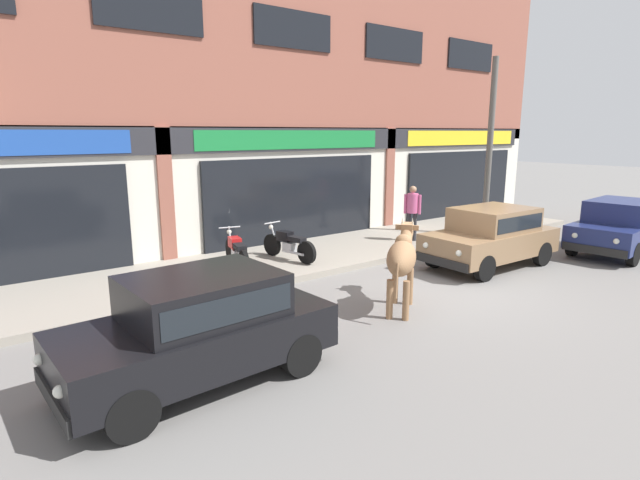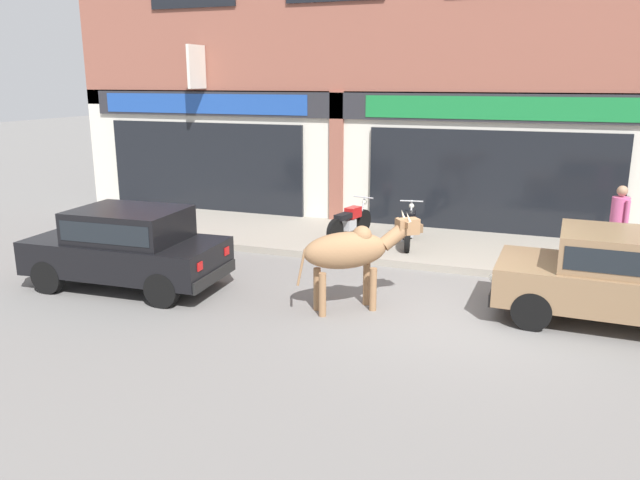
# 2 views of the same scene
# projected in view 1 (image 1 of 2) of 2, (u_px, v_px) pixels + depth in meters

# --- Properties ---
(ground_plane) EXTENTS (90.00, 90.00, 0.00)m
(ground_plane) POSITION_uv_depth(u_px,v_px,m) (441.00, 289.00, 10.60)
(ground_plane) COLOR slate
(sidewalk) EXTENTS (19.00, 3.24, 0.15)m
(sidewalk) POSITION_uv_depth(u_px,v_px,m) (329.00, 252.00, 13.55)
(sidewalk) COLOR gray
(sidewalk) RESTS_ON ground
(shop_building) EXTENTS (23.00, 1.40, 9.98)m
(shop_building) POSITION_uv_depth(u_px,v_px,m) (288.00, 76.00, 14.01)
(shop_building) COLOR #8E5142
(shop_building) RESTS_ON ground
(cow) EXTENTS (1.81, 1.52, 1.61)m
(cow) POSITION_uv_depth(u_px,v_px,m) (402.00, 257.00, 9.16)
(cow) COLOR #936B47
(cow) RESTS_ON ground
(car_0) EXTENTS (3.66, 1.71, 1.46)m
(car_0) POSITION_uv_depth(u_px,v_px,m) (491.00, 234.00, 12.23)
(car_0) COLOR black
(car_0) RESTS_ON ground
(car_1) EXTENTS (3.67, 1.75, 1.46)m
(car_1) POSITION_uv_depth(u_px,v_px,m) (200.00, 323.00, 6.52)
(car_1) COLOR black
(car_1) RESTS_ON ground
(car_2) EXTENTS (3.72, 1.93, 1.46)m
(car_2) POSITION_uv_depth(u_px,v_px,m) (620.00, 224.00, 13.54)
(car_2) COLOR black
(car_2) RESTS_ON ground
(motorcycle_0) EXTENTS (0.68, 1.78, 0.88)m
(motorcycle_0) POSITION_uv_depth(u_px,v_px,m) (237.00, 252.00, 11.60)
(motorcycle_0) COLOR black
(motorcycle_0) RESTS_ON sidewalk
(motorcycle_1) EXTENTS (0.55, 1.80, 0.88)m
(motorcycle_1) POSITION_uv_depth(u_px,v_px,m) (289.00, 244.00, 12.35)
(motorcycle_1) COLOR black
(motorcycle_1) RESTS_ON sidewalk
(pedestrian) EXTENTS (0.32, 0.44, 1.60)m
(pedestrian) POSITION_uv_depth(u_px,v_px,m) (412.00, 207.00, 14.41)
(pedestrian) COLOR #2D2D33
(pedestrian) RESTS_ON sidewalk
(utility_pole) EXTENTS (0.18, 0.18, 5.26)m
(utility_pole) POSITION_uv_depth(u_px,v_px,m) (490.00, 148.00, 14.97)
(utility_pole) COLOR #595651
(utility_pole) RESTS_ON sidewalk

